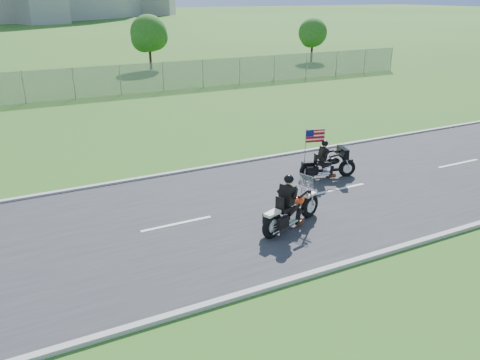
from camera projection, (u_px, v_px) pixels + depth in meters
name	position (u px, v px, depth m)	size (l,w,h in m)	color
ground	(237.00, 212.00, 14.83)	(420.00, 420.00, 0.00)	#2D4D18
road	(237.00, 212.00, 14.82)	(120.00, 8.00, 0.04)	#28282B
curb_north	(191.00, 170.00, 18.18)	(120.00, 0.18, 0.12)	#9E9B93
curb_south	(309.00, 275.00, 11.44)	(120.00, 0.18, 0.12)	#9E9B93
fence	(24.00, 87.00, 29.03)	(60.00, 0.03, 2.00)	gray
tree_fence_near	(149.00, 35.00, 41.19)	(3.52, 3.28, 4.75)	#382316
tree_fence_far	(313.00, 34.00, 46.23)	(3.08, 2.87, 4.20)	#382316
motorcycle_lead	(291.00, 211.00, 13.64)	(2.49, 1.22, 1.74)	black
motorcycle_follow	(328.00, 165.00, 17.34)	(2.19, 0.97, 1.85)	black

